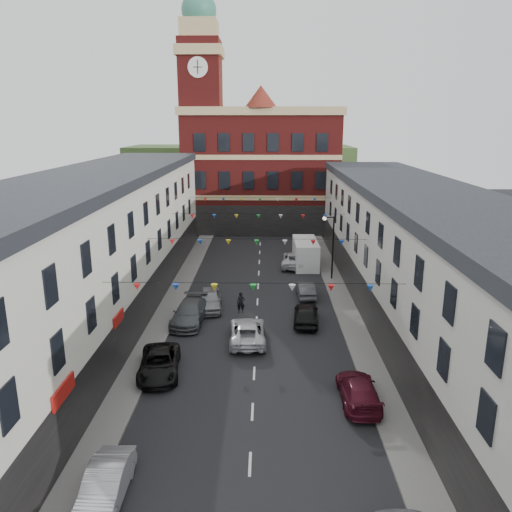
# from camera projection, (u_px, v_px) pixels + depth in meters

# --- Properties ---
(ground) EXTENTS (160.00, 160.00, 0.00)m
(ground) POSITION_uv_depth(u_px,v_px,m) (256.00, 344.00, 32.96)
(ground) COLOR black
(ground) RESTS_ON ground
(pavement_left) EXTENTS (1.80, 64.00, 0.15)m
(pavement_left) POSITION_uv_depth(u_px,v_px,m) (158.00, 330.00, 35.00)
(pavement_left) COLOR #605E5B
(pavement_left) RESTS_ON ground
(pavement_right) EXTENTS (1.80, 64.00, 0.15)m
(pavement_right) POSITION_uv_depth(u_px,v_px,m) (355.00, 331.00, 34.75)
(pavement_right) COLOR #605E5B
(pavement_right) RESTS_ON ground
(terrace_left) EXTENTS (8.40, 56.00, 10.70)m
(terrace_left) POSITION_uv_depth(u_px,v_px,m) (77.00, 261.00, 32.75)
(terrace_left) COLOR silver
(terrace_left) RESTS_ON ground
(terrace_right) EXTENTS (8.40, 56.00, 9.70)m
(terrace_right) POSITION_uv_depth(u_px,v_px,m) (436.00, 270.00, 32.45)
(terrace_right) COLOR #B8B6AD
(terrace_right) RESTS_ON ground
(civic_building) EXTENTS (20.60, 13.30, 18.50)m
(civic_building) POSITION_uv_depth(u_px,v_px,m) (261.00, 168.00, 67.49)
(civic_building) COLOR maroon
(civic_building) RESTS_ON ground
(clock_tower) EXTENTS (5.60, 5.60, 30.00)m
(clock_tower) POSITION_uv_depth(u_px,v_px,m) (202.00, 116.00, 63.01)
(clock_tower) COLOR maroon
(clock_tower) RESTS_ON ground
(distant_hill) EXTENTS (40.00, 14.00, 10.00)m
(distant_hill) POSITION_uv_depth(u_px,v_px,m) (240.00, 174.00, 91.60)
(distant_hill) COLOR #345226
(distant_hill) RESTS_ON ground
(street_lamp) EXTENTS (1.10, 0.36, 6.00)m
(street_lamp) POSITION_uv_depth(u_px,v_px,m) (330.00, 239.00, 45.35)
(street_lamp) COLOR black
(street_lamp) RESTS_ON ground
(car_left_b) EXTENTS (1.52, 4.20, 1.38)m
(car_left_b) POSITION_uv_depth(u_px,v_px,m) (105.00, 485.00, 19.16)
(car_left_b) COLOR #AFB0B8
(car_left_b) RESTS_ON ground
(car_left_c) EXTENTS (2.81, 5.09, 1.35)m
(car_left_c) POSITION_uv_depth(u_px,v_px,m) (159.00, 363.00, 28.86)
(car_left_c) COLOR black
(car_left_c) RESTS_ON ground
(car_left_d) EXTENTS (2.49, 5.44, 1.54)m
(car_left_d) POSITION_uv_depth(u_px,v_px,m) (190.00, 313.00, 36.29)
(car_left_d) COLOR #494D52
(car_left_d) RESTS_ON ground
(car_left_e) EXTENTS (2.20, 4.61, 1.52)m
(car_left_e) POSITION_uv_depth(u_px,v_px,m) (210.00, 300.00, 38.98)
(car_left_e) COLOR gray
(car_left_e) RESTS_ON ground
(car_right_c) EXTENTS (1.91, 4.68, 1.36)m
(car_right_c) POSITION_uv_depth(u_px,v_px,m) (358.00, 390.00, 25.93)
(car_right_c) COLOR #4E0F1F
(car_right_c) RESTS_ON ground
(car_right_d) EXTENTS (2.09, 4.46, 1.48)m
(car_right_d) POSITION_uv_depth(u_px,v_px,m) (306.00, 314.00, 36.14)
(car_right_d) COLOR black
(car_right_d) RESTS_ON ground
(car_right_e) EXTENTS (1.49, 3.90, 1.27)m
(car_right_e) POSITION_uv_depth(u_px,v_px,m) (306.00, 290.00, 41.70)
(car_right_e) COLOR #43444A
(car_right_e) RESTS_ON ground
(car_right_f) EXTENTS (2.90, 5.51, 1.48)m
(car_right_f) POSITION_uv_depth(u_px,v_px,m) (295.00, 259.00, 50.48)
(car_right_f) COLOR silver
(car_right_f) RESTS_ON ground
(moving_car) EXTENTS (2.55, 5.14, 1.40)m
(moving_car) POSITION_uv_depth(u_px,v_px,m) (247.00, 331.00, 33.20)
(moving_car) COLOR silver
(moving_car) RESTS_ON ground
(white_van) EXTENTS (2.36, 5.97, 2.63)m
(white_van) POSITION_uv_depth(u_px,v_px,m) (305.00, 253.00, 50.62)
(white_van) COLOR white
(white_van) RESTS_ON ground
(pedestrian) EXTENTS (0.62, 0.42, 1.67)m
(pedestrian) POSITION_uv_depth(u_px,v_px,m) (241.00, 303.00, 38.10)
(pedestrian) COLOR black
(pedestrian) RESTS_ON ground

